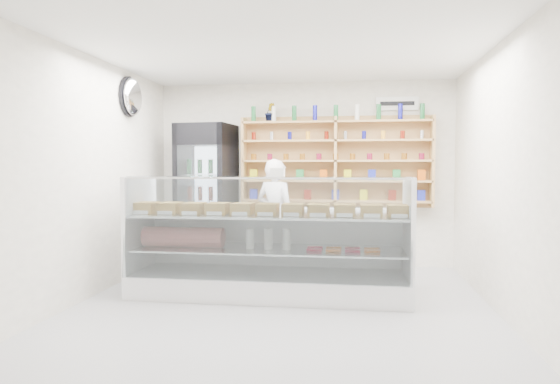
# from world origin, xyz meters

# --- Properties ---
(room) EXTENTS (5.00, 5.00, 5.00)m
(room) POSITION_xyz_m (0.00, 0.00, 1.40)
(room) COLOR #9D9DA2
(room) RESTS_ON ground
(display_counter) EXTENTS (3.23, 0.97, 1.41)m
(display_counter) POSITION_xyz_m (-0.21, 0.56, 0.38)
(display_counter) COLOR white
(display_counter) RESTS_ON floor
(shop_worker) EXTENTS (0.70, 0.59, 1.62)m
(shop_worker) POSITION_xyz_m (-0.33, 1.83, 0.81)
(shop_worker) COLOR white
(shop_worker) RESTS_ON floor
(drinks_cooler) EXTENTS (0.84, 0.82, 2.15)m
(drinks_cooler) POSITION_xyz_m (-1.43, 2.13, 1.08)
(drinks_cooler) COLOR black
(drinks_cooler) RESTS_ON floor
(wall_shelving) EXTENTS (2.84, 0.28, 1.33)m
(wall_shelving) POSITION_xyz_m (0.50, 2.34, 1.59)
(wall_shelving) COLOR tan
(wall_shelving) RESTS_ON back_wall
(potted_plant) EXTENTS (0.18, 0.16, 0.28)m
(potted_plant) POSITION_xyz_m (-0.50, 2.34, 2.34)
(potted_plant) COLOR #1E6626
(potted_plant) RESTS_ON wall_shelving
(security_mirror) EXTENTS (0.15, 0.50, 0.50)m
(security_mirror) POSITION_xyz_m (-2.17, 1.20, 2.45)
(security_mirror) COLOR silver
(security_mirror) RESTS_ON left_wall
(wall_sign) EXTENTS (0.62, 0.03, 0.20)m
(wall_sign) POSITION_xyz_m (1.40, 2.47, 2.45)
(wall_sign) COLOR white
(wall_sign) RESTS_ON back_wall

